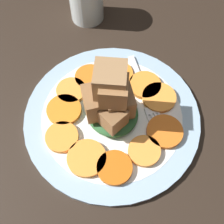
{
  "coord_description": "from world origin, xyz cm",
  "views": [
    {
      "loc": [
        -21.68,
        8.52,
        46.21
      ],
      "look_at": [
        0.0,
        0.0,
        4.1
      ],
      "focal_mm": 45.0,
      "sensor_mm": 36.0,
      "label": 1
    }
  ],
  "objects": [
    {
      "name": "table_slab",
      "position": [
        0.0,
        0.0,
        1.0
      ],
      "size": [
        120.0,
        120.0,
        2.0
      ],
      "primitive_type": "cube",
      "color": "black",
      "rests_on": "ground"
    },
    {
      "name": "plate",
      "position": [
        0.0,
        0.0,
        2.52
      ],
      "size": [
        30.8,
        30.8,
        1.05
      ],
      "color": "#99B7D1",
      "rests_on": "table_slab"
    },
    {
      "name": "carrot_slice_0",
      "position": [
        3.77,
        7.53,
        3.5
      ],
      "size": [
        6.08,
        6.08,
        0.81
      ],
      "primitive_type": "cylinder",
      "color": "orange",
      "rests_on": "plate"
    },
    {
      "name": "carrot_slice_1",
      "position": [
        -1.07,
        9.36,
        3.5
      ],
      "size": [
        5.52,
        5.52,
        0.81
      ],
      "primitive_type": "cylinder",
      "color": "orange",
      "rests_on": "plate"
    },
    {
      "name": "carrot_slice_2",
      "position": [
        -6.04,
        6.72,
        3.5
      ],
      "size": [
        6.34,
        6.34,
        0.81
      ],
      "primitive_type": "cylinder",
      "color": "orange",
      "rests_on": "plate"
    },
    {
      "name": "carrot_slice_3",
      "position": [
        -9.13,
        3.15,
        3.5
      ],
      "size": [
        5.67,
        5.67,
        0.81
      ],
      "primitive_type": "cylinder",
      "color": "#D45F13",
      "rests_on": "plate"
    },
    {
      "name": "carrot_slice_4",
      "position": [
        -8.3,
        -2.35,
        3.5
      ],
      "size": [
        5.31,
        5.31,
        0.81
      ],
      "primitive_type": "cylinder",
      "color": "#F9963A",
      "rests_on": "plate"
    },
    {
      "name": "carrot_slice_5",
      "position": [
        -6.4,
        -6.98,
        3.5
      ],
      "size": [
        6.13,
        6.13,
        0.81
      ],
      "primitive_type": "cylinder",
      "color": "orange",
      "rests_on": "plate"
    },
    {
      "name": "carrot_slice_6",
      "position": [
        -0.27,
        -9.06,
        3.5
      ],
      "size": [
        6.11,
        6.11,
        0.81
      ],
      "primitive_type": "cylinder",
      "color": "orange",
      "rests_on": "plate"
    },
    {
      "name": "carrot_slice_7",
      "position": [
        3.36,
        -7.83,
        3.5
      ],
      "size": [
        5.94,
        5.94,
        0.81
      ],
      "primitive_type": "cylinder",
      "color": "orange",
      "rests_on": "plate"
    },
    {
      "name": "carrot_slice_8",
      "position": [
        7.54,
        -3.99,
        3.5
      ],
      "size": [
        6.02,
        6.02,
        0.81
      ],
      "primitive_type": "cylinder",
      "color": "orange",
      "rests_on": "plate"
    },
    {
      "name": "carrot_slice_9",
      "position": [
        8.76,
        1.02,
        3.5
      ],
      "size": [
        5.57,
        5.57,
        0.81
      ],
      "primitive_type": "cylinder",
      "color": "orange",
      "rests_on": "plate"
    },
    {
      "name": "carrot_slice_10",
      "position": [
        7.18,
        5.15,
        3.5
      ],
      "size": [
        5.42,
        5.42,
        0.81
      ],
      "primitive_type": "cylinder",
      "color": "#F99438",
      "rests_on": "plate"
    },
    {
      "name": "center_pile",
      "position": [
        -0.14,
        0.35,
        7.86
      ],
      "size": [
        9.81,
        9.08,
        11.81
      ],
      "color": "#2D6033",
      "rests_on": "plate"
    },
    {
      "name": "fork",
      "position": [
        1.27,
        -7.1,
        3.3
      ],
      "size": [
        18.12,
        3.76,
        0.4
      ],
      "rotation": [
        0.0,
        0.0,
        -0.11
      ],
      "color": "silver",
      "rests_on": "plate"
    }
  ]
}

